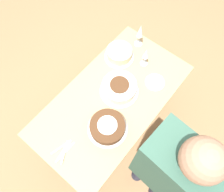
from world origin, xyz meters
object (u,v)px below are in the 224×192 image
Objects in this scene: cake_front_chocolate at (107,127)px; wine_glass_far at (140,32)px; wine_glass_near at (145,54)px; cake_back_decorated at (119,54)px; cake_center_white at (120,88)px; person_cutting at (168,174)px.

wine_glass_far reaches higher than cake_front_chocolate.
wine_glass_near is 0.84× the size of wine_glass_far.
cake_back_decorated is 0.25m from wine_glass_far.
wine_glass_far is (0.22, -0.05, 0.11)m from cake_back_decorated.
cake_front_chocolate is (-0.31, -0.13, -0.01)m from cake_center_white.
person_cutting is at bearing -94.42° from cake_front_chocolate.
wine_glass_near is 0.12× the size of person_cutting.
cake_center_white is at bearing -140.86° from cake_back_decorated.
cake_center_white is at bearing 22.55° from cake_front_chocolate.
cake_center_white is 0.20× the size of person_cutting.
wine_glass_far reaches higher than wine_glass_near.
cake_center_white is 1.22× the size of cake_back_decorated.
wine_glass_near is 0.21m from wine_glass_far.
person_cutting reaches higher than wine_glass_far.
wine_glass_near reaches higher than cake_front_chocolate.
wine_glass_near is at bearing -68.66° from cake_back_decorated.
person_cutting is (-0.04, -0.50, 0.20)m from cake_front_chocolate.
cake_front_chocolate is 1.55× the size of wine_glass_near.
wine_glass_far is 1.15m from person_cutting.
person_cutting reaches higher than cake_back_decorated.
cake_back_decorated is 1.32× the size of wine_glass_near.
wine_glass_near is 0.95m from person_cutting.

